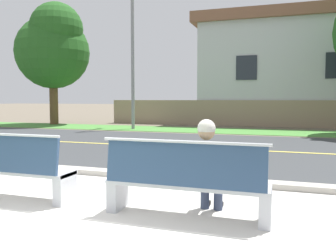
% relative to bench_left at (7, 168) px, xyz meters
% --- Properties ---
extents(ground_plane, '(140.00, 140.00, 0.00)m').
position_rel_bench_left_xyz_m(ground_plane, '(1.38, 7.51, -0.47)').
color(ground_plane, '#665B4C').
extents(sidewalk_pavement, '(44.00, 3.60, 0.01)m').
position_rel_bench_left_xyz_m(sidewalk_pavement, '(1.38, -0.09, -0.46)').
color(sidewalk_pavement, beige).
rests_on(sidewalk_pavement, ground_plane).
extents(curb_edge, '(44.00, 0.30, 0.11)m').
position_rel_bench_left_xyz_m(curb_edge, '(1.38, 1.86, -0.41)').
color(curb_edge, '#ADA89E').
rests_on(curb_edge, ground_plane).
extents(street_asphalt, '(52.00, 8.00, 0.01)m').
position_rel_bench_left_xyz_m(street_asphalt, '(1.38, 6.01, -0.46)').
color(street_asphalt, '#383A3D').
rests_on(street_asphalt, ground_plane).
extents(road_centre_line, '(48.00, 0.14, 0.01)m').
position_rel_bench_left_xyz_m(road_centre_line, '(1.38, 6.01, -0.46)').
color(road_centre_line, '#E0CC4C').
rests_on(road_centre_line, ground_plane).
extents(far_verge_grass, '(48.00, 2.80, 0.02)m').
position_rel_bench_left_xyz_m(far_verge_grass, '(1.38, 11.73, -0.46)').
color(far_verge_grass, '#478438').
rests_on(far_verge_grass, ground_plane).
extents(bench_left, '(2.07, 0.48, 1.01)m').
position_rel_bench_left_xyz_m(bench_left, '(0.00, 0.00, 0.00)').
color(bench_left, silver).
rests_on(bench_left, ground_plane).
extents(bench_right, '(2.07, 0.48, 1.01)m').
position_rel_bench_left_xyz_m(bench_right, '(2.76, 0.00, 0.00)').
color(bench_right, silver).
rests_on(bench_right, ground_plane).
extents(seated_person_olive, '(0.52, 0.68, 1.25)m').
position_rel_bench_left_xyz_m(seated_person_olive, '(3.00, 0.17, 0.21)').
color(seated_person_olive, '#333D56').
rests_on(seated_person_olive, ground_plane).
extents(streetlamp, '(0.24, 2.10, 7.64)m').
position_rel_bench_left_xyz_m(streetlamp, '(-2.94, 11.51, 3.87)').
color(streetlamp, gray).
rests_on(streetlamp, ground_plane).
extents(shade_tree_far_left, '(4.12, 4.12, 6.79)m').
position_rel_bench_left_xyz_m(shade_tree_far_left, '(-8.35, 12.59, 3.95)').
color(shade_tree_far_left, brown).
rests_on(shade_tree_far_left, ground_plane).
extents(garden_wall, '(13.00, 0.36, 1.40)m').
position_rel_bench_left_xyz_m(garden_wall, '(0.80, 14.88, 0.23)').
color(garden_wall, gray).
rests_on(garden_wall, ground_plane).
extents(house_across_street, '(10.63, 6.91, 6.31)m').
position_rel_bench_left_xyz_m(house_across_street, '(4.34, 18.08, 2.74)').
color(house_across_street, '#B7BCC1').
rests_on(house_across_street, ground_plane).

